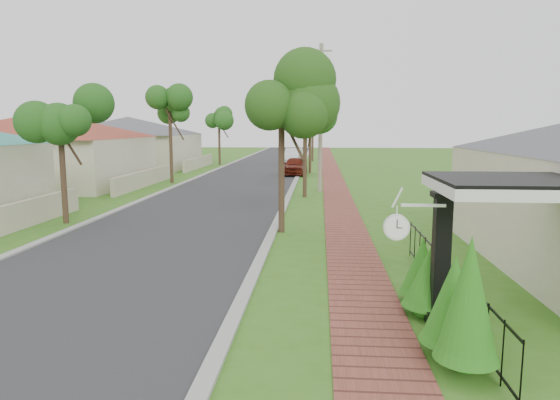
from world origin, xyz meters
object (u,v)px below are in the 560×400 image
at_px(porch_post, 440,266).
at_px(station_clock, 398,226).
at_px(parked_car_white, 293,156).
at_px(near_tree, 282,102).
at_px(utility_pole, 321,118).
at_px(parked_car_red, 295,166).

relative_size(porch_post, station_clock, 2.34).
bearing_deg(parked_car_white, porch_post, -78.02).
xyz_separation_m(near_tree, utility_pole, (1.35, 11.33, -0.34)).
bearing_deg(utility_pole, parked_car_white, 96.91).
bearing_deg(station_clock, parked_car_red, 96.35).
relative_size(porch_post, utility_pole, 0.31).
xyz_separation_m(parked_car_red, station_clock, (3.28, -29.51, 1.25)).
xyz_separation_m(parked_car_red, utility_pole, (1.90, -9.78, 3.49)).
distance_m(porch_post, near_tree, 9.41).
bearing_deg(utility_pole, near_tree, -96.79).
bearing_deg(station_clock, porch_post, 24.76).
height_order(parked_car_white, utility_pole, utility_pole).
distance_m(parked_car_red, utility_pole, 10.55).
xyz_separation_m(porch_post, utility_pole, (-2.25, 19.33, 3.07)).
distance_m(parked_car_white, utility_pole, 22.81).
bearing_deg(parked_car_white, station_clock, -79.25).
height_order(utility_pole, station_clock, utility_pole).
bearing_deg(station_clock, near_tree, 108.01).
xyz_separation_m(near_tree, station_clock, (2.73, -8.40, -2.58)).
bearing_deg(station_clock, utility_pole, 94.01).
bearing_deg(near_tree, station_clock, -71.99).
height_order(parked_car_red, station_clock, station_clock).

